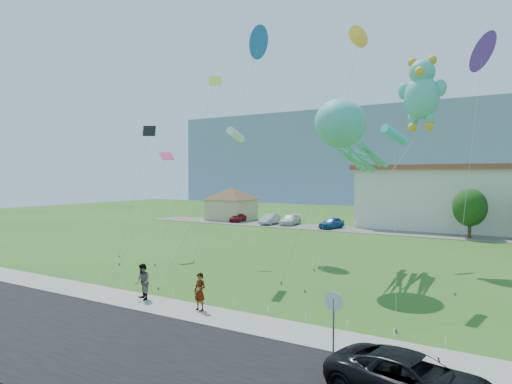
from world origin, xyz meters
TOP-DOWN VIEW (x-y plane):
  - ground at (0.00, 0.00)m, footprint 160.00×160.00m
  - road at (0.00, -8.00)m, footprint 80.00×8.00m
  - sidewalk at (0.00, -2.75)m, footprint 80.00×2.50m
  - parking_strip at (0.00, 35.00)m, footprint 70.00×6.00m
  - hill_ridge at (0.00, 120.00)m, footprint 160.00×50.00m
  - pavilion at (-24.00, 38.00)m, footprint 9.20×9.20m
  - stop_sign at (9.50, -4.21)m, footprint 0.80×0.07m
  - rope_fence at (0.00, -1.30)m, footprint 26.05×0.05m
  - tree_near at (10.00, 34.00)m, footprint 3.60×3.60m
  - suv at (12.88, -6.46)m, footprint 5.49×3.27m
  - pedestrian_left at (1.74, -2.41)m, footprint 0.71×0.49m
  - pedestrian_right at (-2.13, -2.46)m, footprint 1.16×1.06m
  - parked_car_red at (-21.25, 35.66)m, footprint 2.17×3.99m
  - parked_car_silver at (-15.51, 35.04)m, footprint 1.86×4.43m
  - parked_car_white at (-12.73, 35.90)m, footprint 2.41×4.92m
  - parked_car_blue at (-6.24, 34.83)m, footprint 2.44×4.44m
  - octopus_kite at (5.16, 8.86)m, footprint 4.37×9.43m
  - teddy_bear_kite at (8.46, 16.17)m, footprint 5.75×13.50m
  - small_kite_white at (-1.13, 5.03)m, footprint 2.38×6.40m
  - small_kite_purple at (12.36, 18.08)m, footprint 1.80×11.39m
  - small_kite_yellow at (-7.99, 11.12)m, footprint 1.29×7.70m
  - small_kite_black at (-13.39, 9.22)m, footprint 1.29×4.03m
  - small_kite_pink at (-11.14, 8.85)m, footprint 1.29×6.22m
  - small_kite_cyan at (9.10, 5.86)m, footprint 2.07×7.44m
  - small_kite_blue at (-6.02, 15.91)m, footprint 1.94×9.00m
  - small_kite_orange at (2.26, 19.46)m, footprint 1.80×10.88m

SIDE VIEW (x-z plane):
  - ground at x=0.00m, z-range 0.00..0.00m
  - road at x=0.00m, z-range 0.00..0.06m
  - parking_strip at x=0.00m, z-range 0.00..0.06m
  - sidewalk at x=0.00m, z-range 0.00..0.10m
  - rope_fence at x=0.00m, z-range 0.00..0.50m
  - parked_car_red at x=-21.25m, z-range 0.06..1.35m
  - parked_car_white at x=-12.73m, z-range 0.06..1.44m
  - parked_car_silver at x=-15.51m, z-range 0.06..1.48m
  - suv at x=12.88m, z-range 0.06..1.49m
  - parked_car_blue at x=-6.24m, z-range 0.06..1.49m
  - pedestrian_left at x=1.74m, z-range 0.10..1.97m
  - pedestrian_right at x=-2.13m, z-range 0.10..2.04m
  - stop_sign at x=9.50m, z-range 0.62..3.12m
  - pavilion at x=-24.00m, z-range 0.52..5.52m
  - tree_near at x=10.00m, z-range 0.65..6.12m
  - small_kite_pink at x=-11.14m, z-range 3.17..12.11m
  - small_kite_cyan at x=9.10m, z-range 4.26..13.80m
  - small_kite_white at x=-1.13m, z-range 4.46..14.40m
  - octopus_kite at x=5.16m, z-range 3.65..15.38m
  - small_kite_black at x=-13.39m, z-range 4.02..15.25m
  - hill_ridge at x=0.00m, z-range 0.00..25.00m
  - small_kite_yellow at x=-7.99m, z-range 5.31..20.79m
  - teddy_bear_kite at x=8.46m, z-range 5.25..21.09m
  - small_kite_purple at x=12.36m, z-range 7.33..24.16m
  - small_kite_blue at x=-6.02m, z-range 8.69..28.44m
  - small_kite_orange at x=2.26m, z-range 8.77..28.74m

